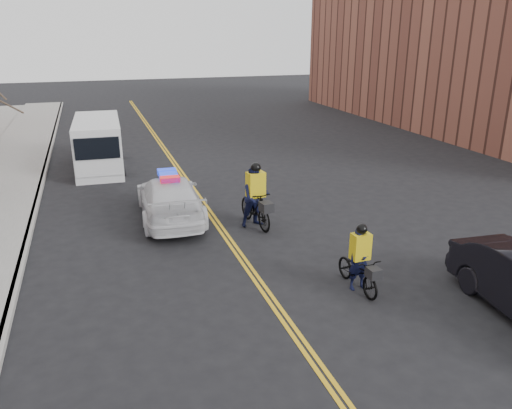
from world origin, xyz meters
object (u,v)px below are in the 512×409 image
object	(u,v)px
cargo_van	(99,145)
cyclist_far	(256,201)
cyclist_near	(359,267)
police_cruiser	(170,198)

from	to	relation	value
cargo_van	cyclist_far	size ratio (longest dim) A/B	2.53
cyclist_far	cargo_van	bearing A→B (deg)	109.37
cyclist_near	cyclist_far	distance (m)	5.07
cargo_van	cyclist_near	world-z (taller)	cargo_van
cyclist_near	cyclist_far	world-z (taller)	cyclist_far
cyclist_near	cyclist_far	size ratio (longest dim) A/B	0.82
police_cruiser	cargo_van	size ratio (longest dim) A/B	0.92
cyclist_far	police_cruiser	bearing A→B (deg)	140.48
police_cruiser	cyclist_far	xyz separation A→B (m)	(2.61, -1.63, 0.12)
cyclist_near	cyclist_far	bearing A→B (deg)	99.99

